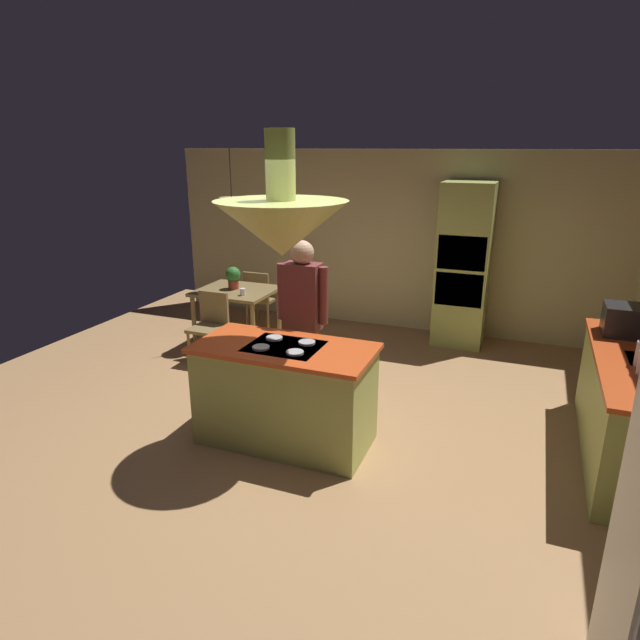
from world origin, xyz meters
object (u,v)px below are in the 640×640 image
object	(u,v)px
microwave_on_counter	(631,321)
chair_by_back_wall	(260,296)
oven_tower	(463,266)
person_at_island	(303,315)
potted_plant_on_table	(233,277)
kitchen_island	(285,394)
chair_facing_island	(210,322)
cup_on_table	(243,292)
dining_table	(236,297)

from	to	relation	value
microwave_on_counter	chair_by_back_wall	bearing A→B (deg)	163.65
oven_tower	person_at_island	bearing A→B (deg)	-115.22
potted_plant_on_table	microwave_on_counter	bearing A→B (deg)	-8.66
oven_tower	chair_by_back_wall	size ratio (longest dim) A/B	2.49
oven_tower	kitchen_island	bearing A→B (deg)	-108.74
chair_by_back_wall	microwave_on_counter	world-z (taller)	microwave_on_counter
chair_by_back_wall	potted_plant_on_table	xyz separation A→B (m)	(-0.05, -0.63, 0.42)
chair_facing_island	microwave_on_counter	bearing A→B (deg)	-0.18
cup_on_table	microwave_on_counter	world-z (taller)	microwave_on_counter
person_at_island	cup_on_table	distance (m)	1.83
cup_on_table	oven_tower	bearing A→B (deg)	27.88
oven_tower	chair_facing_island	world-z (taller)	oven_tower
kitchen_island	chair_facing_island	size ratio (longest dim) A/B	1.82
person_at_island	cup_on_table	xyz separation A→B (m)	(-1.36, 1.21, -0.20)
person_at_island	oven_tower	bearing A→B (deg)	64.78
dining_table	oven_tower	bearing A→B (deg)	22.21
potted_plant_on_table	microwave_on_counter	world-z (taller)	microwave_on_counter
person_at_island	cup_on_table	size ratio (longest dim) A/B	19.39
person_at_island	chair_by_back_wall	distance (m)	2.67
chair_by_back_wall	cup_on_table	bearing A→B (deg)	104.44
dining_table	chair_by_back_wall	size ratio (longest dim) A/B	1.15
dining_table	person_at_island	distance (m)	2.17
dining_table	microwave_on_counter	world-z (taller)	microwave_on_counter
chair_by_back_wall	chair_facing_island	bearing A→B (deg)	90.00
kitchen_island	person_at_island	world-z (taller)	person_at_island
chair_by_back_wall	potted_plant_on_table	bearing A→B (deg)	85.17
oven_tower	potted_plant_on_table	size ratio (longest dim) A/B	7.21
kitchen_island	oven_tower	distance (m)	3.48
chair_by_back_wall	dining_table	bearing A→B (deg)	90.00
kitchen_island	chair_by_back_wall	size ratio (longest dim) A/B	1.82
chair_by_back_wall	cup_on_table	world-z (taller)	chair_by_back_wall
kitchen_island	potted_plant_on_table	size ratio (longest dim) A/B	5.28
person_at_island	potted_plant_on_table	xyz separation A→B (m)	(-1.64, 1.46, -0.08)
dining_table	person_at_island	bearing A→B (deg)	-42.02
dining_table	chair_facing_island	size ratio (longest dim) A/B	1.15
oven_tower	cup_on_table	size ratio (longest dim) A/B	24.02
kitchen_island	chair_by_back_wall	bearing A→B (deg)	121.64
kitchen_island	cup_on_table	distance (m)	2.41
dining_table	microwave_on_counter	bearing A→B (deg)	-8.43
microwave_on_counter	person_at_island	bearing A→B (deg)	-165.60
oven_tower	microwave_on_counter	size ratio (longest dim) A/B	4.70
kitchen_island	cup_on_table	size ratio (longest dim) A/B	17.61
dining_table	chair_by_back_wall	distance (m)	0.68
kitchen_island	chair_by_back_wall	xyz separation A→B (m)	(-1.70, 2.76, 0.03)
cup_on_table	dining_table	bearing A→B (deg)	135.93
oven_tower	person_at_island	size ratio (longest dim) A/B	1.24
kitchen_island	dining_table	world-z (taller)	kitchen_island
kitchen_island	microwave_on_counter	world-z (taller)	microwave_on_counter
chair_facing_island	cup_on_table	size ratio (longest dim) A/B	9.67
kitchen_island	cup_on_table	bearing A→B (deg)	128.08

